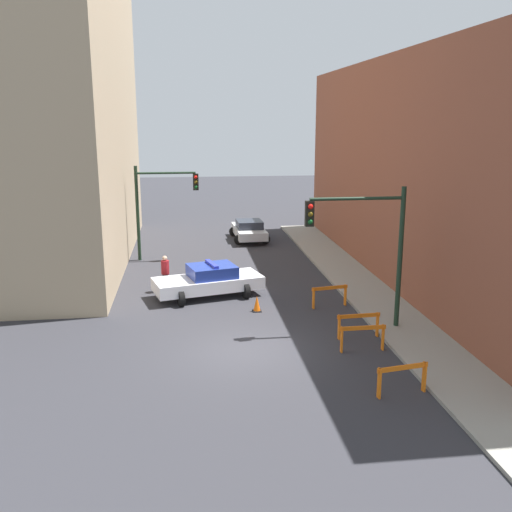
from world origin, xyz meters
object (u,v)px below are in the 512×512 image
(pedestrian_crossing, at_px, (165,273))
(barrier_mid, at_px, (363,334))
(barrier_back, at_px, (359,321))
(parked_car_near, at_px, (249,230))
(traffic_cone, at_px, (257,304))
(barrier_front, at_px, (402,375))
(barrier_corner, at_px, (330,293))
(traffic_light_far, at_px, (157,199))
(traffic_light_near, at_px, (370,237))
(police_car, at_px, (209,280))

(pedestrian_crossing, xyz_separation_m, barrier_mid, (6.77, -7.78, -0.24))
(barrier_back, bearing_deg, pedestrian_crossing, 136.72)
(parked_car_near, height_order, traffic_cone, parked_car_near)
(barrier_front, distance_m, barrier_corner, 7.86)
(barrier_mid, height_order, barrier_back, same)
(traffic_light_far, relative_size, barrier_front, 3.28)
(barrier_back, distance_m, barrier_corner, 3.49)
(barrier_front, bearing_deg, barrier_back, 89.15)
(barrier_back, bearing_deg, barrier_corner, 92.70)
(parked_car_near, bearing_deg, traffic_cone, -97.16)
(traffic_light_far, distance_m, barrier_mid, 15.96)
(traffic_light_far, bearing_deg, parked_car_near, 39.65)
(traffic_light_near, height_order, barrier_front, traffic_light_near)
(traffic_light_near, relative_size, police_car, 1.04)
(pedestrian_crossing, distance_m, barrier_front, 12.97)
(barrier_back, relative_size, barrier_corner, 1.01)
(parked_car_near, height_order, pedestrian_crossing, pedestrian_crossing)
(parked_car_near, height_order, barrier_corner, parked_car_near)
(barrier_back, xyz_separation_m, traffic_cone, (-3.23, 3.33, -0.30))
(barrier_back, xyz_separation_m, barrier_corner, (-0.16, 3.49, 0.00))
(traffic_light_far, bearing_deg, barrier_back, -59.47)
(parked_car_near, distance_m, pedestrian_crossing, 11.86)
(barrier_front, relative_size, traffic_cone, 2.42)
(barrier_mid, relative_size, traffic_cone, 2.44)
(traffic_light_near, height_order, barrier_back, traffic_light_near)
(parked_car_near, xyz_separation_m, traffic_cone, (-1.27, -14.00, -0.36))
(traffic_light_far, xyz_separation_m, pedestrian_crossing, (0.51, -6.14, -2.54))
(barrier_back, bearing_deg, traffic_light_near, 54.62)
(traffic_light_near, xyz_separation_m, traffic_cone, (-3.76, 2.59, -3.21))
(traffic_light_far, relative_size, barrier_corner, 3.28)
(traffic_light_far, distance_m, parked_car_near, 7.70)
(barrier_front, distance_m, barrier_mid, 3.18)
(police_car, xyz_separation_m, barrier_front, (5.00, -9.96, -0.11))
(traffic_cone, bearing_deg, barrier_back, -45.80)
(barrier_mid, bearing_deg, traffic_cone, 123.69)
(police_car, relative_size, barrier_back, 3.13)
(traffic_light_far, distance_m, barrier_back, 15.04)
(police_car, bearing_deg, traffic_cone, -155.62)
(parked_car_near, xyz_separation_m, barrier_back, (1.97, -17.33, -0.06))
(barrier_front, bearing_deg, traffic_light_near, 83.43)
(pedestrian_crossing, bearing_deg, parked_car_near, 74.27)
(parked_car_near, distance_m, barrier_front, 21.78)
(pedestrian_crossing, distance_m, barrier_back, 9.62)
(traffic_light_far, relative_size, traffic_cone, 7.93)
(traffic_light_far, bearing_deg, pedestrian_crossing, -85.25)
(parked_car_near, relative_size, traffic_cone, 6.65)
(parked_car_near, relative_size, barrier_front, 2.75)
(traffic_light_near, xyz_separation_m, barrier_back, (-0.52, -0.74, -2.91))
(police_car, distance_m, pedestrian_crossing, 2.18)
(traffic_light_near, bearing_deg, barrier_front, -96.57)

